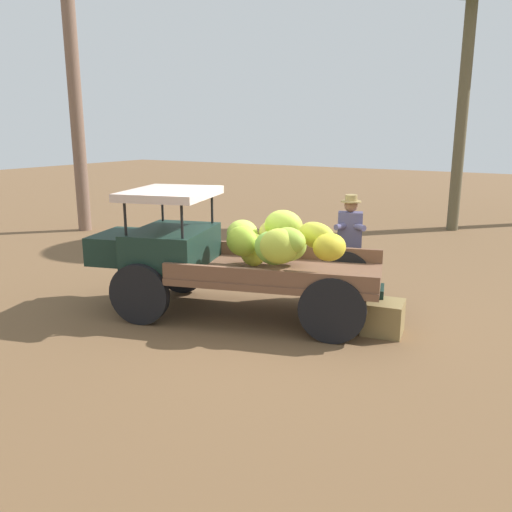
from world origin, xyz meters
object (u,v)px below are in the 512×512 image
Objects in this scene: wooden_crate at (383,317)px; loose_banana_bunch at (302,271)px; truck at (227,253)px; farmer at (349,240)px.

loose_banana_bunch is at bearing -40.70° from wooden_crate.
truck is 2.68× the size of farmer.
wooden_crate reaches higher than loose_banana_bunch.
loose_banana_bunch is (-0.18, -2.26, -0.80)m from truck.
farmer is at bearing -143.03° from truck.
farmer reaches higher than loose_banana_bunch.
loose_banana_bunch is (1.11, -0.53, -0.83)m from farmer.
truck is at bearing 10.12° from wooden_crate.
wooden_crate is at bearing 139.30° from loose_banana_bunch.
truck reaches higher than wooden_crate.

